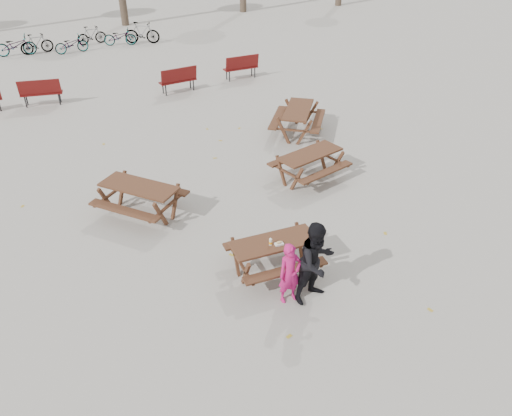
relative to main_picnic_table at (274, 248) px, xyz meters
name	(u,v)px	position (x,y,z in m)	size (l,w,h in m)	color
ground	(273,270)	(0.00, 0.00, -0.59)	(80.00, 80.00, 0.00)	gray
main_picnic_table	(274,248)	(0.00, 0.00, 0.00)	(1.80, 1.45, 0.78)	#3C2016
food_tray	(279,244)	(0.05, -0.15, 0.21)	(0.18, 0.11, 0.04)	white
bread_roll	(279,242)	(0.05, -0.15, 0.25)	(0.14, 0.06, 0.05)	tan
soda_bottle	(271,242)	(-0.12, -0.09, 0.26)	(0.07, 0.07, 0.17)	silver
child	(290,273)	(-0.08, -0.93, 0.08)	(0.48, 0.32, 1.32)	#BB1763
adult	(316,262)	(0.42, -1.05, 0.29)	(0.85, 0.66, 1.75)	black
picnic_table_east	(309,166)	(2.56, 3.32, -0.18)	(1.87, 1.51, 0.81)	#3C2016
picnic_table_north	(141,200)	(-2.18, 3.26, -0.17)	(1.93, 1.56, 0.83)	#3C2016
picnic_table_far	(298,121)	(3.62, 6.26, -0.15)	(2.02, 1.63, 0.87)	#3C2016
park_bench_row	(116,83)	(-1.39, 12.16, -0.07)	(11.78, 1.31, 1.03)	maroon
bicycle_row	(80,40)	(-2.05, 19.88, -0.11)	(8.11, 2.12, 1.10)	black
fallen_leaves	(252,208)	(0.50, 2.50, -0.58)	(11.00, 11.00, 0.01)	#B0922A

